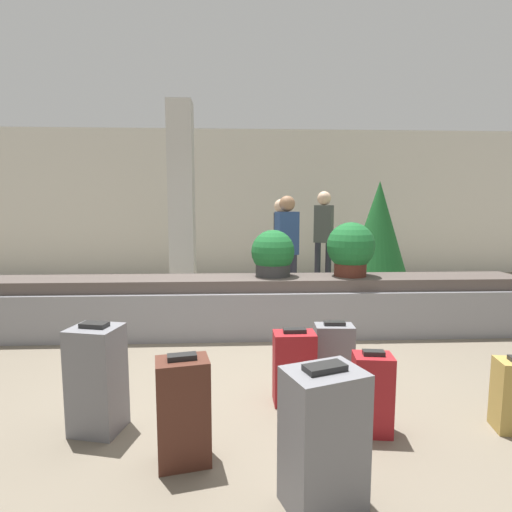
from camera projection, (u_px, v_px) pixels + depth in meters
ground_plane at (264, 387)px, 3.31m from camera, size 18.00×18.00×0.00m
back_wall at (247, 203)px, 8.87m from camera, size 18.00×0.06×3.20m
carousel at (256, 306)px, 4.76m from camera, size 6.58×0.73×0.67m
pillar at (182, 201)px, 6.59m from camera, size 0.40×0.40×3.20m
suitcase_1 at (323, 439)px, 1.95m from camera, size 0.44×0.39×0.73m
suitcase_2 at (183, 411)px, 2.30m from camera, size 0.34×0.27×0.66m
suitcase_3 at (334, 356)px, 3.29m from camera, size 0.32×0.21×0.56m
suitcase_4 at (372, 394)px, 2.62m from camera, size 0.27×0.22×0.56m
suitcase_5 at (97, 379)px, 2.64m from camera, size 0.36×0.33×0.74m
suitcase_6 at (294, 367)px, 3.03m from camera, size 0.32×0.20×0.58m
potted_plant_0 at (273, 254)px, 4.76m from camera, size 0.52×0.52×0.55m
potted_plant_1 at (351, 249)px, 4.76m from camera, size 0.57×0.57×0.65m
traveler_0 at (281, 238)px, 6.77m from camera, size 0.31×0.34×1.64m
traveler_1 at (324, 230)px, 7.28m from camera, size 0.37×0.31×1.79m
traveler_2 at (287, 242)px, 5.88m from camera, size 0.36×0.29×1.67m
decorated_tree at (378, 235)px, 6.47m from camera, size 1.07×1.07×1.92m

